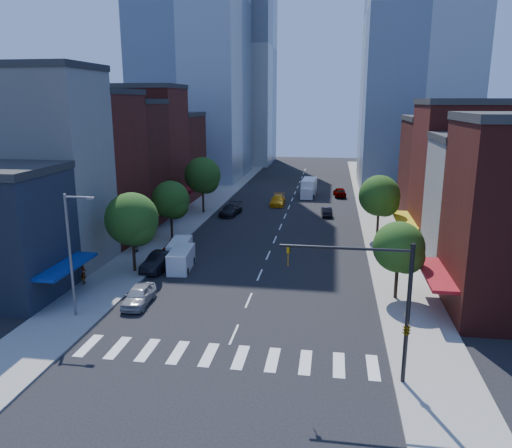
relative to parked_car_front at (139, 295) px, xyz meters
The scene contains 33 objects.
ground 9.19m from the parked_car_front, 25.30° to the right, with size 220.00×220.00×0.00m, color black.
sidewalk_left 36.34m from the parked_car_front, 96.67° to the left, with size 5.00×120.00×0.15m, color gray.
sidewalk_right 41.65m from the parked_car_front, 60.06° to the left, with size 5.00×120.00×0.15m, color gray.
crosswalk 10.81m from the parked_car_front, 39.86° to the right, with size 19.00×3.00×0.01m, color silver.
bldg_left_1 17.18m from the parked_car_front, 147.56° to the left, with size 12.00×8.00×18.00m, color beige.
bldg_left_2 22.12m from the parked_car_front, 127.48° to the left, with size 12.00×9.00×16.00m, color #5C1C15.
bldg_left_3 28.92m from the parked_car_front, 116.89° to the left, with size 12.00×8.00×15.00m, color #4B1612.
bldg_left_4 36.74m from the parked_car_front, 110.74° to the left, with size 12.00×9.00×17.00m, color #5C1C15.
bldg_left_5 45.29m from the parked_car_front, 106.45° to the left, with size 12.00×10.00×13.00m, color #4B1612.
bldg_right_1 31.75m from the parked_car_front, 20.73° to the left, with size 12.00×8.00×12.00m, color beige.
bldg_right_2 36.14m from the parked_car_front, 34.45° to the left, with size 12.00×10.00×15.00m, color #5C1C15.
bldg_right_3 42.37m from the parked_car_front, 45.77° to the left, with size 12.00×10.00×13.00m, color #4B1612.
tower_ne 70.92m from the parked_car_front, 64.04° to the left, with size 18.00×20.00×60.00m, color #9EA5AD.
tower_far_w 95.57m from the parked_car_front, 96.09° to the left, with size 18.00×18.00×56.00m, color #9EA5AD.
traffic_signal 20.36m from the parked_car_front, 24.78° to the right, with size 7.24×2.24×8.00m.
streetlight 6.44m from the parked_car_front, 140.40° to the right, with size 2.25×0.25×9.00m.
tree_left_near 8.69m from the parked_car_front, 113.62° to the left, with size 4.80×4.80×7.30m.
tree_left_mid 18.65m from the parked_car_front, 99.66° to the left, with size 4.20×4.20×6.65m.
tree_left_far 32.46m from the parked_car_front, 95.47° to the left, with size 5.00×5.00×7.75m.
tree_right_near 20.62m from the parked_car_front, 11.37° to the left, with size 4.00×4.00×6.20m.
tree_right_far 29.98m from the parked_car_front, 47.83° to the left, with size 4.60×4.60×7.20m.
parked_car_front is the anchor object (origin of this frame).
parked_car_second 8.22m from the parked_car_front, 98.52° to the left, with size 1.73×4.95×1.63m, color black.
parked_car_third 13.43m from the parked_car_front, 95.20° to the left, with size 2.27×4.93×1.37m, color #999999.
parked_car_rear 31.67m from the parked_car_front, 88.59° to the left, with size 2.11×5.18×1.50m, color black.
cargo_van_near 8.50m from the parked_car_front, 84.64° to the left, with size 2.26×4.75×1.96m.
cargo_van_far 11.33m from the parked_car_front, 91.09° to the left, with size 2.33×4.75×1.95m.
taxi 39.89m from the parked_car_front, 80.66° to the left, with size 2.09×5.15×1.49m, color #EDA10C.
traffic_car_oncoming 35.92m from the parked_car_front, 67.25° to the left, with size 1.35×3.86×1.27m, color black.
traffic_car_far 50.22m from the parked_car_front, 71.66° to the left, with size 1.82×4.52×1.54m, color #999999.
box_truck 48.43m from the parked_car_front, 77.22° to the left, with size 2.43×7.10×2.82m.
pedestrian_near 7.01m from the parked_car_front, 152.48° to the left, with size 0.69×0.45×1.88m, color #999999.
pedestrian_far 13.66m from the parked_car_front, 113.18° to the left, with size 0.76×0.59×1.57m, color #999999.
Camera 1 is at (6.19, -30.38, 15.40)m, focal length 35.00 mm.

